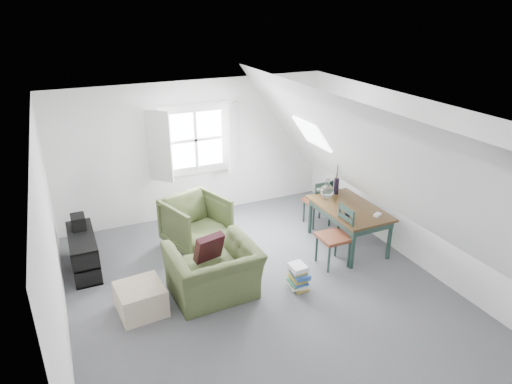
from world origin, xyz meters
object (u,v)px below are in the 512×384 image
dining_chair_near (336,236)px  dining_table (349,212)px  armchair_near (214,295)px  ottoman (141,299)px  armchair_far (197,245)px  dining_chair_far (318,201)px  media_shelf (84,255)px  magazine_stack (299,277)px

dining_chair_near → dining_table: bearing=148.9°
armchair_near → dining_table: dining_table is taller
ottoman → armchair_far: bearing=49.3°
armchair_far → ottoman: armchair_far is taller
dining_table → dining_chair_far: dining_chair_far is taller
media_shelf → dining_table: bearing=-16.7°
dining_table → armchair_far: bearing=157.8°
armchair_far → media_shelf: size_ratio=0.82×
dining_chair_far → dining_chair_near: 1.32m
dining_table → dining_chair_far: size_ratio=1.57×
ottoman → media_shelf: (-0.57, 1.36, 0.06)m
dining_chair_far → ottoman: bearing=7.2°
armchair_far → magazine_stack: 2.01m
dining_table → media_shelf: size_ratio=1.25×
ottoman → dining_chair_far: size_ratio=0.65×
dining_table → dining_chair_far: 0.85m
dining_table → dining_chair_near: bearing=-139.7°
ottoman → dining_chair_far: (3.40, 1.20, 0.27)m
armchair_far → dining_chair_far: size_ratio=1.04×
armchair_near → armchair_far: 1.45m
dining_chair_near → media_shelf: bearing=-90.9°
media_shelf → armchair_far: bearing=-1.8°
armchair_near → dining_chair_far: size_ratio=1.30×
armchair_near → media_shelf: (-1.55, 1.40, 0.26)m
media_shelf → magazine_stack: (2.69, -1.74, -0.07)m
media_shelf → ottoman: bearing=-70.1°
dining_table → dining_chair_near: dining_chair_near is taller
dining_table → dining_chair_near: 0.66m
dining_table → magazine_stack: dining_table is taller
dining_chair_near → armchair_far: bearing=-108.4°
armchair_far → media_shelf: 1.78m
armchair_far → media_shelf: (-1.76, -0.03, 0.26)m
armchair_near → dining_chair_near: 2.02m
armchair_far → dining_chair_far: (2.21, -0.19, 0.46)m
media_shelf → armchair_near: bearing=-44.9°
armchair_far → media_shelf: media_shelf is taller
armchair_near → magazine_stack: size_ratio=3.11×
dining_chair_near → magazine_stack: 0.94m
ottoman → dining_chair_near: size_ratio=0.62×
dining_chair_near → media_shelf: dining_chair_near is taller
dining_chair_near → media_shelf: size_ratio=0.84×
armchair_near → armchair_far: size_ratio=1.25×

